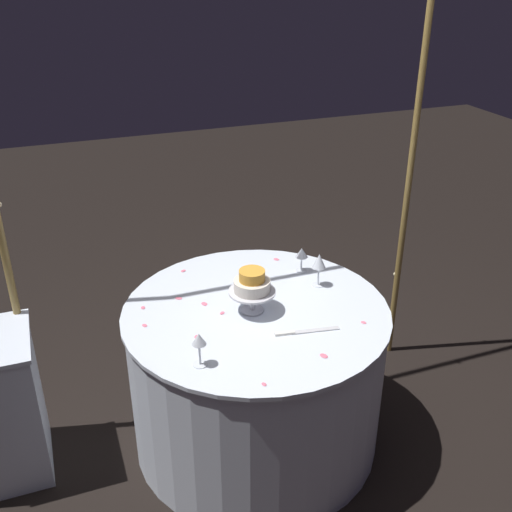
{
  "coord_description": "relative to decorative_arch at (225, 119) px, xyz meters",
  "views": [
    {
      "loc": [
        -0.84,
        -2.26,
        2.29
      ],
      "look_at": [
        0.0,
        0.0,
        1.06
      ],
      "focal_mm": 42.12,
      "sensor_mm": 36.0,
      "label": 1
    }
  ],
  "objects": [
    {
      "name": "rose_petal_8",
      "position": [
        -0.32,
        -0.2,
        -0.8
      ],
      "size": [
        0.04,
        0.04,
        0.0
      ],
      "primitive_type": "ellipsoid",
      "rotation": [
        0.0,
        0.0,
        5.71
      ],
      "color": "#EA6B84",
      "rests_on": "main_table"
    },
    {
      "name": "rose_petal_0",
      "position": [
        -0.23,
        0.07,
        -0.8
      ],
      "size": [
        0.04,
        0.03,
        0.0
      ],
      "primitive_type": "ellipsoid",
      "rotation": [
        0.0,
        0.0,
        3.73
      ],
      "color": "#EA6B84",
      "rests_on": "main_table"
    },
    {
      "name": "rose_petal_2",
      "position": [
        -0.5,
        -0.22,
        -0.8
      ],
      "size": [
        0.02,
        0.03,
        0.0
      ],
      "primitive_type": "ellipsoid",
      "rotation": [
        0.0,
        0.0,
        1.49
      ],
      "color": "#EA6B84",
      "rests_on": "main_table"
    },
    {
      "name": "rose_petal_10",
      "position": [
        -0.32,
        -0.55,
        -0.8
      ],
      "size": [
        0.03,
        0.04,
        0.0
      ],
      "primitive_type": "ellipsoid",
      "rotation": [
        0.0,
        0.0,
        4.48
      ],
      "color": "#EA6B84",
      "rests_on": "main_table"
    },
    {
      "name": "rose_petal_7",
      "position": [
        -0.16,
        -0.4,
        -0.8
      ],
      "size": [
        0.03,
        0.03,
        0.0
      ],
      "primitive_type": "ellipsoid",
      "rotation": [
        0.0,
        0.0,
        0.79
      ],
      "color": "#EA6B84",
      "rests_on": "main_table"
    },
    {
      "name": "rose_petal_3",
      "position": [
        0.28,
        0.02,
        -0.8
      ],
      "size": [
        0.04,
        0.04,
        0.0
      ],
      "primitive_type": "ellipsoid",
      "rotation": [
        0.0,
        0.0,
        5.23
      ],
      "color": "#EA6B84",
      "rests_on": "main_table"
    },
    {
      "name": "rose_petal_5",
      "position": [
        -0.52,
        -0.38,
        -0.8
      ],
      "size": [
        0.03,
        0.03,
        0.0
      ],
      "primitive_type": "ellipsoid",
      "rotation": [
        0.0,
        0.0,
        5.07
      ],
      "color": "#EA6B84",
      "rests_on": "main_table"
    },
    {
      "name": "rose_petal_1",
      "position": [
        0.14,
        -0.86,
        -0.8
      ],
      "size": [
        0.04,
        0.05,
        0.0
      ],
      "primitive_type": "ellipsoid",
      "rotation": [
        0.0,
        0.0,
        2.04
      ],
      "color": "#EA6B84",
      "rests_on": "main_table"
    },
    {
      "name": "cake_knife",
      "position": [
        0.13,
        -0.67,
        -0.8
      ],
      "size": [
        0.29,
        0.07,
        0.01
      ],
      "color": "silver",
      "rests_on": "main_table"
    },
    {
      "name": "wine_glass_1",
      "position": [
        0.38,
        -0.31,
        -0.67
      ],
      "size": [
        0.07,
        0.07,
        0.18
      ],
      "color": "silver",
      "rests_on": "main_table"
    },
    {
      "name": "ground_plane",
      "position": [
        0.0,
        -0.42,
        -1.59
      ],
      "size": [
        12.0,
        12.0,
        0.0
      ],
      "primitive_type": "plane",
      "color": "black"
    },
    {
      "name": "rose_petal_9",
      "position": [
        0.42,
        -0.7,
        -0.8
      ],
      "size": [
        0.03,
        0.03,
        0.0
      ],
      "primitive_type": "ellipsoid",
      "rotation": [
        0.0,
        0.0,
        5.29
      ],
      "color": "#EA6B84",
      "rests_on": "main_table"
    },
    {
      "name": "wine_glass_0",
      "position": [
        0.36,
        -0.14,
        -0.71
      ],
      "size": [
        0.06,
        0.06,
        0.13
      ],
      "color": "silver",
      "rests_on": "main_table"
    },
    {
      "name": "wine_glass_2",
      "position": [
        -0.36,
        -0.74,
        -0.69
      ],
      "size": [
        0.06,
        0.06,
        0.15
      ],
      "color": "silver",
      "rests_on": "main_table"
    },
    {
      "name": "rose_petal_6",
      "position": [
        -0.16,
        -0.95,
        -0.8
      ],
      "size": [
        0.02,
        0.03,
        0.0
      ],
      "primitive_type": "ellipsoid",
      "rotation": [
        0.0,
        0.0,
        5.02
      ],
      "color": "#EA6B84",
      "rests_on": "main_table"
    },
    {
      "name": "tiered_cake",
      "position": [
        -0.02,
        -0.42,
        -0.67
      ],
      "size": [
        0.22,
        0.22,
        0.21
      ],
      "color": "silver",
      "rests_on": "main_table"
    },
    {
      "name": "decorative_arch",
      "position": [
        0.0,
        0.0,
        0.0
      ],
      "size": [
        2.18,
        0.06,
        2.45
      ],
      "color": "olive",
      "rests_on": "ground"
    },
    {
      "name": "main_table",
      "position": [
        0.0,
        -0.42,
        -1.2
      ],
      "size": [
        1.27,
        1.27,
        0.78
      ],
      "color": "silver",
      "rests_on": "ground"
    },
    {
      "name": "rose_petal_4",
      "position": [
        -0.22,
        -0.29,
        -0.8
      ],
      "size": [
        0.03,
        0.04,
        0.0
      ],
      "primitive_type": "ellipsoid",
      "rotation": [
        0.0,
        0.0,
        4.98
      ],
      "color": "#EA6B84",
      "rests_on": "main_table"
    }
  ]
}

